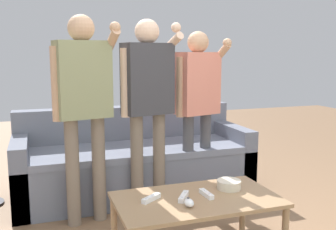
% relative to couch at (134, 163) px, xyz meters
% --- Properties ---
extents(couch, '(2.19, 0.84, 0.81)m').
position_rel_couch_xyz_m(couch, '(0.00, 0.00, 0.00)').
color(couch, slate).
rests_on(couch, ground).
extents(coffee_table, '(1.05, 0.59, 0.42)m').
position_rel_couch_xyz_m(coffee_table, '(0.08, -1.35, 0.08)').
color(coffee_table, '#997551').
rests_on(coffee_table, ground).
extents(snack_bowl, '(0.17, 0.17, 0.06)m').
position_rel_couch_xyz_m(snack_bowl, '(0.36, -1.27, 0.16)').
color(snack_bowl, beige).
rests_on(snack_bowl, coffee_table).
extents(game_remote_nunchuk, '(0.06, 0.09, 0.05)m').
position_rel_couch_xyz_m(game_remote_nunchuk, '(-0.02, -1.47, 0.15)').
color(game_remote_nunchuk, white).
rests_on(game_remote_nunchuk, coffee_table).
extents(player_left, '(0.51, 0.32, 1.63)m').
position_rel_couch_xyz_m(player_left, '(-0.52, -0.55, 0.73)').
color(player_left, '#756656').
rests_on(player_left, ground).
extents(player_center, '(0.50, 0.30, 1.62)m').
position_rel_couch_xyz_m(player_center, '(0.01, -0.48, 0.72)').
color(player_center, '#756656').
rests_on(player_center, ground).
extents(player_right, '(0.49, 0.30, 1.53)m').
position_rel_couch_xyz_m(player_right, '(0.50, -0.37, 0.67)').
color(player_right, '#47474C').
rests_on(player_right, ground).
extents(game_remote_wand_near, '(0.15, 0.12, 0.03)m').
position_rel_couch_xyz_m(game_remote_wand_near, '(-0.21, -1.30, 0.14)').
color(game_remote_wand_near, white).
rests_on(game_remote_wand_near, coffee_table).
extents(game_remote_wand_far, '(0.12, 0.16, 0.03)m').
position_rel_couch_xyz_m(game_remote_wand_far, '(-0.01, -1.34, 0.14)').
color(game_remote_wand_far, white).
rests_on(game_remote_wand_far, coffee_table).
extents(game_remote_wand_spare, '(0.04, 0.15, 0.03)m').
position_rel_couch_xyz_m(game_remote_wand_spare, '(0.15, -1.35, 0.14)').
color(game_remote_wand_spare, white).
rests_on(game_remote_wand_spare, coffee_table).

